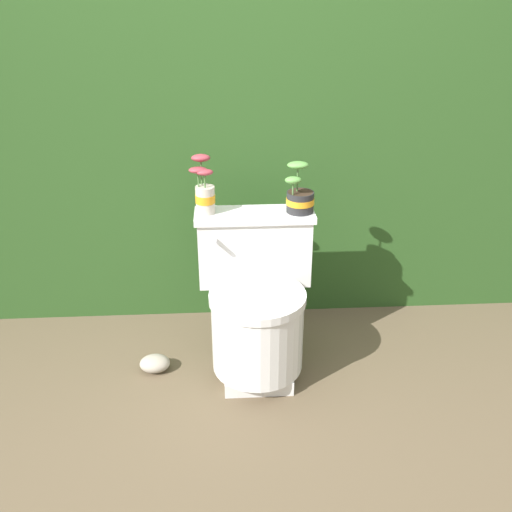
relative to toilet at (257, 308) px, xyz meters
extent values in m
plane|color=brown|center=(-0.10, -0.04, -0.32)|extent=(12.00, 12.00, 0.00)
cube|color=#284C1E|center=(-0.10, 1.02, 0.48)|extent=(3.80, 1.05, 1.60)
cube|color=silver|center=(0.00, -0.06, -0.29)|extent=(0.29, 0.29, 0.07)
cylinder|color=silver|center=(0.00, -0.06, -0.09)|extent=(0.39, 0.39, 0.33)
cylinder|color=silver|center=(0.00, -0.06, 0.09)|extent=(0.41, 0.41, 0.04)
cube|color=silver|center=(0.00, 0.15, 0.21)|extent=(0.49, 0.15, 0.31)
cube|color=silver|center=(0.00, 0.15, 0.37)|extent=(0.52, 0.17, 0.03)
cylinder|color=silver|center=(-0.17, 0.05, 0.30)|extent=(0.02, 0.05, 0.02)
cylinder|color=beige|center=(-0.21, 0.15, 0.45)|extent=(0.08, 0.08, 0.12)
cylinder|color=orange|center=(-0.21, 0.15, 0.45)|extent=(0.08, 0.08, 0.04)
cylinder|color=#332319|center=(-0.21, 0.15, 0.50)|extent=(0.07, 0.07, 0.01)
cylinder|color=#4C753D|center=(-0.22, 0.18, 0.56)|extent=(0.01, 0.01, 0.11)
ellipsoid|color=#93333D|center=(-0.22, 0.18, 0.62)|extent=(0.08, 0.06, 0.03)
cylinder|color=#4C753D|center=(-0.21, 0.14, 0.54)|extent=(0.01, 0.01, 0.06)
ellipsoid|color=#93333D|center=(-0.21, 0.14, 0.57)|extent=(0.07, 0.05, 0.03)
cylinder|color=#4C753D|center=(-0.23, 0.15, 0.54)|extent=(0.01, 0.01, 0.06)
ellipsoid|color=#93333D|center=(-0.23, 0.15, 0.58)|extent=(0.08, 0.05, 0.03)
cylinder|color=#262628|center=(0.19, 0.14, 0.43)|extent=(0.12, 0.12, 0.09)
cylinder|color=orange|center=(0.19, 0.14, 0.44)|extent=(0.12, 0.12, 0.03)
cylinder|color=#332319|center=(0.19, 0.14, 0.47)|extent=(0.11, 0.11, 0.01)
cylinder|color=#4C753D|center=(0.16, 0.11, 0.51)|extent=(0.01, 0.01, 0.06)
ellipsoid|color=#569342|center=(0.16, 0.11, 0.54)|extent=(0.07, 0.05, 0.03)
cylinder|color=#4C753D|center=(0.18, 0.16, 0.53)|extent=(0.01, 0.01, 0.10)
ellipsoid|color=#569342|center=(0.18, 0.16, 0.59)|extent=(0.09, 0.06, 0.03)
ellipsoid|color=#9E9384|center=(-0.46, 0.01, -0.28)|extent=(0.14, 0.11, 0.08)
camera|label=1|loc=(-0.13, -2.12, 1.29)|focal=40.00mm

